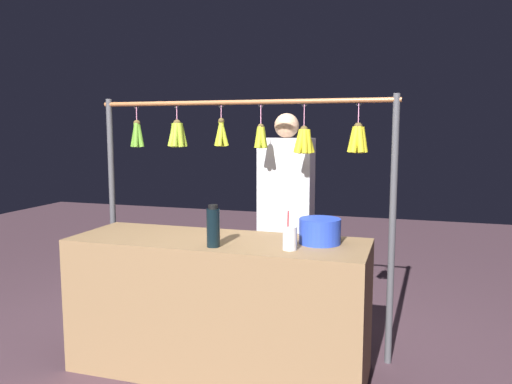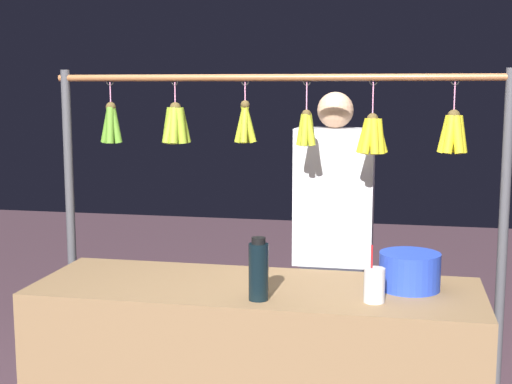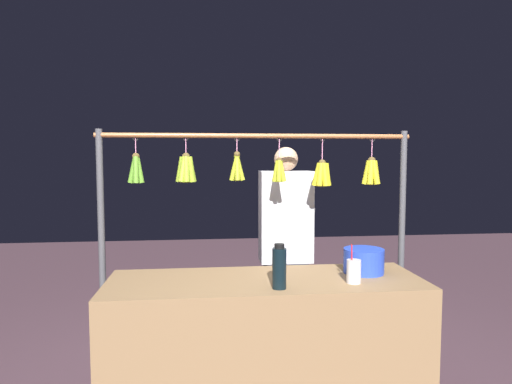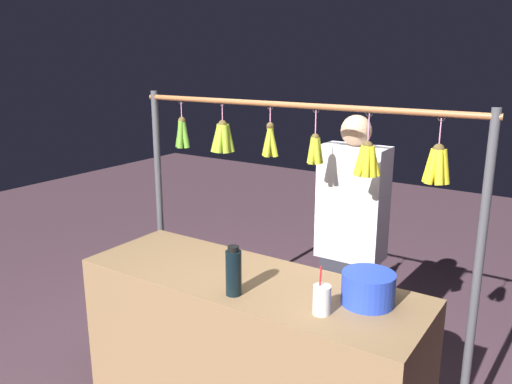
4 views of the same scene
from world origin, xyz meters
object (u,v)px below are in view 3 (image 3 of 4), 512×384
Objects in this scene: water_bottle at (279,267)px; drink_cup at (354,271)px; blue_bucket at (364,261)px; vendor_person at (285,257)px.

water_bottle is 0.45m from drink_cup.
blue_bucket is 0.15× the size of vendor_person.
vendor_person is at bearing -60.59° from blue_bucket.
water_bottle is at bearing 25.08° from blue_bucket.
vendor_person reaches higher than water_bottle.
drink_cup is (-0.44, -0.06, -0.05)m from water_bottle.
vendor_person is (0.24, -0.87, -0.11)m from drink_cup.
water_bottle is at bearing 77.76° from vendor_person.
blue_bucket is at bearing -122.85° from drink_cup.
vendor_person is at bearing -74.65° from drink_cup.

